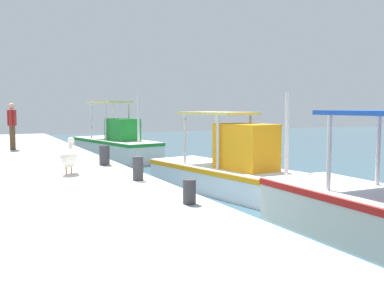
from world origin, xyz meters
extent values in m
cube|color=white|center=(-10.81, 2.10, 0.43)|extent=(5.83, 2.62, 0.87)
cube|color=#1E8C2D|center=(-10.81, 2.10, 0.79)|extent=(5.88, 2.67, 0.12)
cube|color=#1E8C2D|center=(-10.12, 2.23, 1.34)|extent=(1.73, 1.24, 0.95)
cylinder|color=silver|center=(-11.95, 1.31, 1.68)|extent=(0.08, 0.08, 1.63)
cylinder|color=silver|center=(-12.16, 2.42, 1.68)|extent=(0.08, 0.08, 1.63)
cylinder|color=silver|center=(-10.46, 1.59, 1.68)|extent=(0.08, 0.08, 1.63)
cylinder|color=silver|center=(-10.66, 2.70, 1.68)|extent=(0.08, 0.08, 1.63)
cube|color=#D8CC72|center=(-11.31, 2.01, 2.54)|extent=(2.46, 1.59, 0.08)
cylinder|color=silver|center=(-8.73, 2.48, 1.86)|extent=(0.10, 0.10, 1.99)
cube|color=white|center=(-1.88, 2.67, 0.35)|extent=(5.70, 2.55, 0.71)
cube|color=orange|center=(-1.88, 2.67, 0.63)|extent=(5.75, 2.60, 0.12)
cube|color=orange|center=(-1.20, 2.79, 1.29)|extent=(1.69, 1.23, 1.18)
cylinder|color=silver|center=(-3.00, 1.89, 1.40)|extent=(0.08, 0.08, 1.39)
cylinder|color=silver|center=(-3.20, 3.02, 1.40)|extent=(0.08, 0.08, 1.39)
cylinder|color=silver|center=(-1.54, 2.15, 1.40)|extent=(0.08, 0.08, 1.39)
cylinder|color=silver|center=(-1.74, 3.28, 1.40)|extent=(0.08, 0.08, 1.39)
cube|color=#D8CC72|center=(-2.37, 2.58, 2.14)|extent=(2.40, 1.56, 0.08)
cylinder|color=silver|center=(0.15, 3.02, 1.67)|extent=(0.10, 0.10, 1.93)
cylinder|color=silver|center=(2.46, 2.13, 1.51)|extent=(0.08, 0.08, 1.32)
cylinder|color=silver|center=(2.47, 3.33, 1.51)|extent=(0.08, 0.08, 1.32)
cylinder|color=tan|center=(-1.69, -1.53, 0.91)|extent=(0.04, 0.04, 0.22)
cylinder|color=tan|center=(-1.73, -1.64, 0.91)|extent=(0.04, 0.04, 0.22)
ellipsoid|color=white|center=(-1.75, -1.57, 1.16)|extent=(0.71, 0.53, 0.40)
ellipsoid|color=silver|center=(-1.71, -1.59, 1.22)|extent=(0.64, 0.54, 0.28)
cylinder|color=white|center=(-1.93, -1.50, 1.38)|extent=(0.21, 0.15, 0.27)
sphere|color=white|center=(-2.01, -1.47, 1.54)|extent=(0.21, 0.21, 0.16)
cone|color=#F2B272|center=(-2.19, -1.39, 1.52)|extent=(0.30, 0.18, 0.07)
cylinder|color=#4C3823|center=(-8.39, -2.33, 1.23)|extent=(0.16, 0.16, 0.86)
cylinder|color=#4C3823|center=(-8.58, -2.29, 1.23)|extent=(0.16, 0.16, 0.86)
cube|color=maroon|center=(-8.48, -2.31, 1.94)|extent=(0.46, 0.33, 0.55)
cylinder|color=maroon|center=(-8.23, -2.37, 1.92)|extent=(0.10, 0.10, 0.53)
cylinder|color=maroon|center=(-8.73, -2.25, 1.92)|extent=(0.10, 0.10, 0.53)
sphere|color=tan|center=(-8.48, -2.31, 2.34)|extent=(0.22, 0.22, 0.22)
cylinder|color=#333338|center=(-2.95, -0.45, 1.06)|extent=(0.27, 0.27, 0.52)
cylinder|color=#333338|center=(-0.27, -0.45, 1.05)|extent=(0.22, 0.22, 0.50)
cylinder|color=#333338|center=(2.17, -0.45, 0.99)|extent=(0.21, 0.21, 0.39)
camera|label=1|loc=(8.23, -3.36, 2.30)|focal=40.89mm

